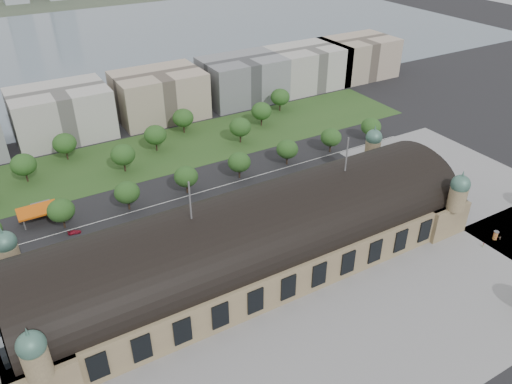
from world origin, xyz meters
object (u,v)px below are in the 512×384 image
traffic_car_5 (292,181)px  pedestrian_2 (500,238)px  traffic_car_3 (74,232)px  parked_car_5 (158,253)px  traffic_car_6 (379,168)px  parked_car_1 (27,293)px  parked_car_6 (176,247)px  bus_east (294,192)px  petrol_station (40,209)px  parked_car_0 (18,291)px  parked_car_3 (74,273)px  advertising_column (496,235)px  parked_car_2 (104,263)px  traffic_car_4 (253,196)px  parked_car_4 (157,253)px  bus_west (158,239)px  bus_mid (260,203)px  pedestrian_0 (483,245)px

traffic_car_5 → pedestrian_2: bearing=-156.8°
traffic_car_3 → parked_car_5: parked_car_5 is taller
traffic_car_6 → pedestrian_2: size_ratio=2.99×
traffic_car_5 → parked_car_5: 67.65m
traffic_car_3 → parked_car_1: bearing=149.5°
parked_car_6 → bus_east: bearing=66.6°
petrol_station → traffic_car_3: 19.66m
parked_car_0 → parked_car_5: 43.27m
parked_car_6 → parked_car_3: bearing=-129.0°
parked_car_0 → advertising_column: (147.76, -55.24, 0.95)m
traffic_car_6 → advertising_column: bearing=1.2°
advertising_column → parked_car_1: bearing=160.0°
parked_car_2 → bus_east: size_ratio=0.46×
traffic_car_4 → parked_car_6: 41.95m
traffic_car_4 → traffic_car_5: (19.78, 1.61, 0.03)m
parked_car_4 → bus_east: bearing=66.9°
traffic_car_4 → advertising_column: size_ratio=1.32×
parked_car_6 → bus_west: size_ratio=0.33×
bus_mid → traffic_car_5: bearing=-70.8°
traffic_car_3 → parked_car_0: (-21.88, -22.49, 0.14)m
parked_car_6 → petrol_station: bearing=-173.1°
petrol_station → traffic_car_6: petrol_station is taller
parked_car_3 → bus_mid: 71.29m
parked_car_3 → bus_west: size_ratio=0.31×
parked_car_0 → parked_car_3: (16.46, 0.00, -0.07)m
parked_car_5 → pedestrian_2: 118.13m
bus_east → pedestrian_0: 70.82m
parked_car_5 → advertising_column: advertising_column is taller
traffic_car_5 → pedestrian_2: pedestrian_2 is taller
parked_car_3 → bus_east: 87.19m
traffic_car_5 → traffic_car_6: size_ratio=0.93×
petrol_station → bus_mid: size_ratio=1.16×
bus_mid → bus_west: bearing=89.6°
bus_west → parked_car_3: bearing=90.8°
parked_car_0 → parked_car_5: (43.09, -4.00, -0.02)m
traffic_car_5 → parked_car_3: traffic_car_5 is taller
parked_car_1 → pedestrian_2: size_ratio=3.25×
parked_car_1 → parked_car_3: parked_car_1 is taller
parked_car_4 → traffic_car_6: bearing=63.3°
parked_car_4 → bus_mid: bearing=69.6°
parked_car_0 → bus_west: size_ratio=0.35×
parked_car_2 → bus_east: bearing=72.8°
pedestrian_2 → traffic_car_5: bearing=-11.0°
traffic_car_4 → bus_mid: size_ratio=0.36×
bus_west → advertising_column: size_ratio=4.07×
traffic_car_6 → bus_east: (-44.27, 0.56, 0.81)m
parked_car_1 → parked_car_4: (40.63, -1.68, -0.04)m
traffic_car_5 → bus_east: bus_east is taller
traffic_car_3 → traffic_car_5: traffic_car_5 is taller
parked_car_4 → pedestrian_0: (97.72, -52.12, 0.10)m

